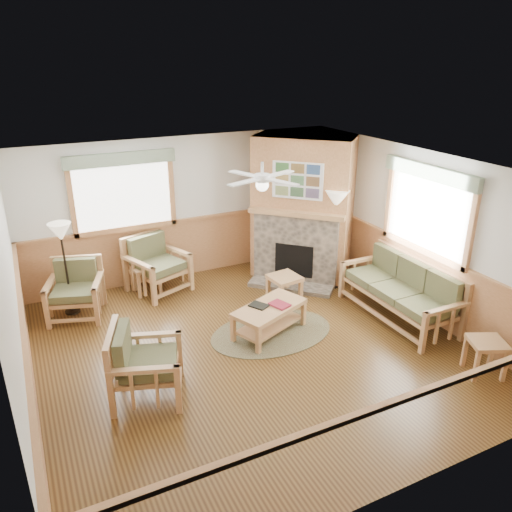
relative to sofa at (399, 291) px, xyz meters
name	(u,v)px	position (x,y,z in m)	size (l,w,h in m)	color
floor	(253,348)	(-2.55, 0.20, -0.49)	(6.00, 6.00, 0.01)	#4E3315
ceiling	(252,168)	(-2.55, 0.20, 2.22)	(6.00, 6.00, 0.01)	white
wall_back	(184,208)	(-2.55, 3.20, 0.87)	(6.00, 0.02, 2.70)	silver
wall_front	(399,384)	(-2.55, -2.80, 0.87)	(6.00, 0.02, 2.70)	silver
wall_left	(16,310)	(-5.55, 0.20, 0.87)	(0.02, 6.00, 2.70)	silver
wall_right	(418,233)	(0.45, 0.20, 0.87)	(0.02, 6.00, 2.70)	silver
wainscot	(252,315)	(-2.55, 0.20, 0.07)	(6.00, 6.00, 1.10)	#AE7547
fireplace	(303,208)	(-0.50, 2.25, 0.87)	(2.20, 2.20, 2.70)	#AE7547
window_back	(119,151)	(-3.65, 3.16, 2.05)	(1.90, 0.16, 1.50)	white
window_right	(435,163)	(0.41, 0.00, 2.05)	(0.16, 1.90, 1.50)	white
ceiling_fan	(262,165)	(-2.25, 0.50, 2.18)	(1.24, 1.24, 0.36)	white
sofa	(399,291)	(0.00, 0.00, 0.00)	(0.86, 2.10, 0.96)	tan
armchair_back_left	(75,291)	(-4.74, 2.37, -0.02)	(0.83, 0.83, 0.93)	tan
armchair_back_right	(158,265)	(-3.25, 2.71, 0.03)	(0.91, 0.91, 1.03)	tan
armchair_left	(147,363)	(-4.22, -0.20, 0.00)	(0.86, 0.86, 0.96)	tan
coffee_table	(269,320)	(-2.13, 0.47, -0.25)	(1.18, 0.59, 0.47)	tan
end_table_chairs	(146,279)	(-3.48, 2.75, -0.22)	(0.47, 0.45, 0.52)	tan
end_table_sofa	(485,357)	(0.00, -1.75, -0.23)	(0.46, 0.44, 0.51)	tan
footstool	(284,287)	(-1.34, 1.41, -0.26)	(0.50, 0.50, 0.44)	tan
braided_rug	(272,332)	(-2.10, 0.46, -0.48)	(1.98, 1.98, 0.01)	brown
floor_lamp_left	(66,269)	(-4.81, 2.54, 0.31)	(0.36, 0.36, 1.59)	black
floor_lamp_right	(334,240)	(-0.28, 1.47, 0.45)	(0.43, 0.43, 1.86)	black
book_red	(280,304)	(-1.98, 0.42, 0.02)	(0.22, 0.30, 0.03)	maroon
book_dark	(259,305)	(-2.28, 0.54, 0.02)	(0.20, 0.27, 0.03)	black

